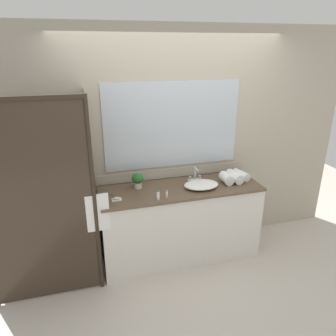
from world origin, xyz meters
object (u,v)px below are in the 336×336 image
at_px(faucet, 195,176).
at_px(amenity_bottle_body_wash, 158,195).
at_px(rolled_towel_middle, 234,177).
at_px(soap_dish, 117,199).
at_px(rolled_towel_far_edge, 226,178).
at_px(sink_basin, 201,185).
at_px(rolled_towel_near_edge, 241,175).
at_px(potted_plant, 138,180).
at_px(amenity_bottle_shampoo, 167,194).

xyz_separation_m(faucet, amenity_bottle_body_wash, (-0.54, -0.36, -0.00)).
bearing_deg(rolled_towel_middle, soap_dish, -175.37).
height_order(amenity_bottle_body_wash, rolled_towel_middle, rolled_towel_middle).
relative_size(rolled_towel_middle, rolled_towel_far_edge, 1.25).
xyz_separation_m(sink_basin, rolled_towel_far_edge, (0.32, 0.04, 0.02)).
bearing_deg(rolled_towel_middle, sink_basin, -172.91).
relative_size(sink_basin, rolled_towel_far_edge, 2.07).
distance_m(sink_basin, rolled_towel_middle, 0.44).
distance_m(rolled_towel_near_edge, rolled_towel_middle, 0.12).
xyz_separation_m(soap_dish, rolled_towel_middle, (1.38, 0.11, 0.04)).
xyz_separation_m(sink_basin, soap_dish, (-0.94, -0.06, -0.02)).
bearing_deg(faucet, sink_basin, -90.00).
relative_size(potted_plant, amenity_bottle_shampoo, 2.07).
bearing_deg(rolled_towel_far_edge, amenity_bottle_body_wash, -166.79).
relative_size(amenity_bottle_shampoo, rolled_towel_near_edge, 0.38).
distance_m(faucet, amenity_bottle_body_wash, 0.65).
distance_m(potted_plant, amenity_bottle_shampoo, 0.40).
relative_size(faucet, amenity_bottle_shampoo, 2.05).
bearing_deg(amenity_bottle_shampoo, rolled_towel_far_edge, 13.16).
xyz_separation_m(potted_plant, amenity_bottle_body_wash, (0.14, -0.34, -0.05)).
bearing_deg(rolled_towel_near_edge, rolled_towel_middle, -158.01).
xyz_separation_m(faucet, rolled_towel_near_edge, (0.54, -0.10, -0.00)).
relative_size(potted_plant, rolled_towel_far_edge, 0.91).
distance_m(faucet, rolled_towel_middle, 0.45).
bearing_deg(potted_plant, faucet, 1.33).
xyz_separation_m(soap_dish, rolled_towel_near_edge, (1.49, 0.16, 0.04)).
xyz_separation_m(soap_dish, amenity_bottle_body_wash, (0.41, -0.11, 0.03)).
height_order(potted_plant, amenity_bottle_shampoo, potted_plant).
bearing_deg(amenity_bottle_shampoo, rolled_towel_near_edge, 13.67).
relative_size(sink_basin, potted_plant, 2.26).
bearing_deg(rolled_towel_far_edge, sink_basin, -173.36).
xyz_separation_m(sink_basin, faucet, (0.00, 0.20, 0.02)).
height_order(soap_dish, amenity_bottle_body_wash, amenity_bottle_body_wash).
relative_size(amenity_bottle_body_wash, rolled_towel_near_edge, 0.47).
xyz_separation_m(faucet, amenity_bottle_shampoo, (-0.44, -0.34, -0.01)).
height_order(potted_plant, rolled_towel_middle, potted_plant).
bearing_deg(rolled_towel_near_edge, amenity_bottle_shampoo, -166.33).
height_order(sink_basin, rolled_towel_near_edge, rolled_towel_near_edge).
bearing_deg(rolled_towel_near_edge, soap_dish, -174.01).
relative_size(amenity_bottle_shampoo, rolled_towel_middle, 0.36).
bearing_deg(rolled_towel_near_edge, amenity_bottle_body_wash, -166.34).
relative_size(rolled_towel_near_edge, rolled_towel_far_edge, 1.16).
bearing_deg(potted_plant, soap_dish, -138.17).
relative_size(amenity_bottle_body_wash, rolled_towel_middle, 0.44).
bearing_deg(amenity_bottle_body_wash, amenity_bottle_shampoo, 13.61).
distance_m(faucet, amenity_bottle_shampoo, 0.55).
bearing_deg(faucet, rolled_towel_middle, -18.30).
bearing_deg(potted_plant, rolled_towel_middle, -6.52).
distance_m(amenity_bottle_body_wash, rolled_towel_near_edge, 1.11).
bearing_deg(rolled_towel_near_edge, potted_plant, 176.14).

